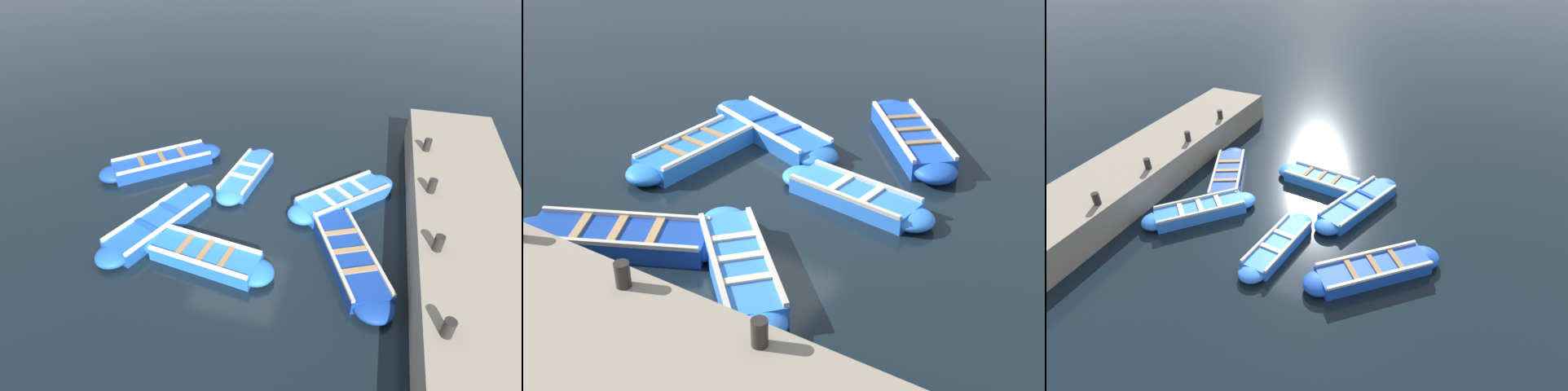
# 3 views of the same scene
# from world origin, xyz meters

# --- Properties ---
(ground_plane) EXTENTS (120.00, 120.00, 0.00)m
(ground_plane) POSITION_xyz_m (0.00, 0.00, 0.00)
(ground_plane) COLOR black
(boat_near_quay) EXTENTS (2.40, 3.79, 0.39)m
(boat_near_quay) POSITION_xyz_m (2.92, -0.78, 0.16)
(boat_near_quay) COLOR navy
(boat_near_quay) RESTS_ON ground
(boat_outer_right) EXTENTS (2.06, 3.76, 0.40)m
(boat_outer_right) POSITION_xyz_m (-1.77, -0.85, 0.17)
(boat_outer_right) COLOR #1E59AD
(boat_outer_right) RESTS_ON ground
(boat_centre) EXTENTS (1.12, 3.17, 0.36)m
(boat_centre) POSITION_xyz_m (-0.30, 1.81, 0.15)
(boat_centre) COLOR blue
(boat_centre) RESTS_ON ground
(boat_alongside) EXTENTS (3.38, 3.10, 0.44)m
(boat_alongside) POSITION_xyz_m (-2.97, 1.73, 0.19)
(boat_alongside) COLOR #1947B7
(boat_alongside) RESTS_ON ground
(boat_far_corner) EXTENTS (2.97, 3.05, 0.43)m
(boat_far_corner) POSITION_xyz_m (2.57, 1.36, 0.19)
(boat_far_corner) COLOR blue
(boat_far_corner) RESTS_ON ground
(boat_tucked) EXTENTS (3.39, 1.21, 0.41)m
(boat_tucked) POSITION_xyz_m (-0.21, -1.68, 0.18)
(boat_tucked) COLOR blue
(boat_tucked) RESTS_ON ground
(bollard_mid_south) EXTENTS (0.20, 0.20, 0.35)m
(bollard_mid_south) POSITION_xyz_m (4.61, 1.03, 1.19)
(bollard_mid_south) COLOR black
(bollard_mid_south) RESTS_ON quay_wall
(bollard_south) EXTENTS (0.20, 0.20, 0.35)m
(bollard_south) POSITION_xyz_m (4.61, 3.09, 1.19)
(bollard_south) COLOR black
(bollard_south) RESTS_ON quay_wall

